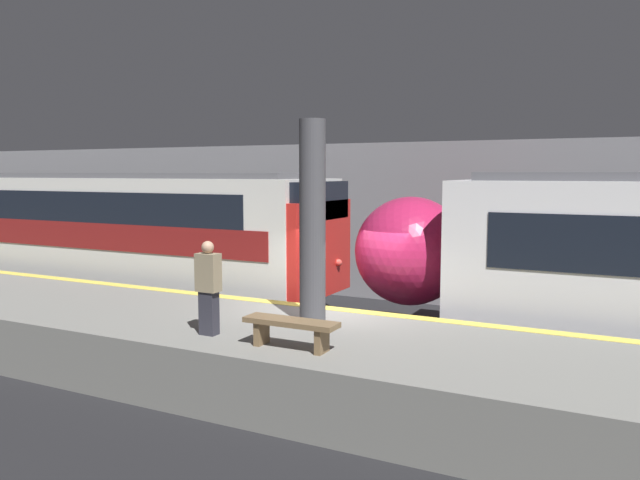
# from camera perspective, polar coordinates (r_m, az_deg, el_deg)

# --- Properties ---
(ground_plane) EXTENTS (120.00, 120.00, 0.00)m
(ground_plane) POSITION_cam_1_polar(r_m,az_deg,el_deg) (12.72, 1.15, -10.80)
(ground_plane) COLOR black
(platform) EXTENTS (40.00, 3.71, 1.07)m
(platform) POSITION_cam_1_polar(r_m,az_deg,el_deg) (11.00, -3.12, -10.66)
(platform) COLOR slate
(platform) RESTS_ON ground
(station_rear_barrier) EXTENTS (50.00, 0.15, 4.57)m
(station_rear_barrier) POSITION_cam_1_polar(r_m,az_deg,el_deg) (17.81, 9.60, 1.49)
(station_rear_barrier) COLOR gray
(station_rear_barrier) RESTS_ON ground
(support_pillar_near) EXTENTS (0.46, 0.46, 3.57)m
(support_pillar_near) POSITION_cam_1_polar(r_m,az_deg,el_deg) (10.91, -0.69, 1.61)
(support_pillar_near) COLOR #47474C
(support_pillar_near) RESTS_ON platform
(train_boxy) EXTENTS (22.10, 2.92, 3.70)m
(train_boxy) POSITION_cam_1_polar(r_m,az_deg,el_deg) (21.92, -26.19, 0.83)
(train_boxy) COLOR black
(train_boxy) RESTS_ON ground
(person_waiting) EXTENTS (0.38, 0.24, 1.55)m
(person_waiting) POSITION_cam_1_polar(r_m,az_deg,el_deg) (10.37, -10.16, -4.16)
(person_waiting) COLOR #2D2D38
(person_waiting) RESTS_ON platform
(platform_bench) EXTENTS (1.50, 0.40, 0.45)m
(platform_bench) POSITION_cam_1_polar(r_m,az_deg,el_deg) (9.52, -2.68, -7.93)
(platform_bench) COLOR brown
(platform_bench) RESTS_ON platform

